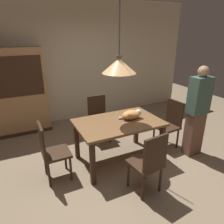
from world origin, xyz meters
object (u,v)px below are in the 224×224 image
object	(u,v)px
dining_table	(118,127)
hutch_bookcase	(20,94)
chair_near_front	(149,161)
chair_right_side	(170,122)
chair_left_side	(50,150)
cat_sleeping	(132,114)
chair_far_back	(98,116)
pendant_lamp	(119,66)
person_standing	(197,112)

from	to	relation	value
dining_table	hutch_bookcase	bearing A→B (deg)	124.90
chair_near_front	chair_right_side	bearing A→B (deg)	38.28
chair_left_side	hutch_bookcase	world-z (taller)	hutch_bookcase
cat_sleeping	hutch_bookcase	bearing A→B (deg)	129.71
cat_sleeping	hutch_bookcase	size ratio (longest dim) A/B	0.21
hutch_bookcase	dining_table	bearing A→B (deg)	-55.10
chair_far_back	chair_near_front	xyz separation A→B (m)	(0.00, -1.76, 0.00)
pendant_lamp	chair_left_side	bearing A→B (deg)	-179.99
chair_near_front	person_standing	distance (m)	1.45
dining_table	chair_far_back	size ratio (longest dim) A/B	1.51
dining_table	pendant_lamp	size ratio (longest dim) A/B	1.08
pendant_lamp	hutch_bookcase	bearing A→B (deg)	124.90
chair_right_side	dining_table	bearing A→B (deg)	-179.69
pendant_lamp	person_standing	world-z (taller)	pendant_lamp
dining_table	pendant_lamp	distance (m)	1.01
chair_right_side	chair_far_back	distance (m)	1.42
chair_far_back	pendant_lamp	distance (m)	1.45
chair_right_side	hutch_bookcase	xyz separation A→B (m)	(-2.50, 1.96, 0.38)
pendant_lamp	person_standing	size ratio (longest dim) A/B	0.80
chair_near_front	hutch_bookcase	world-z (taller)	hutch_bookcase
chair_left_side	hutch_bookcase	bearing A→B (deg)	96.97
dining_table	pendant_lamp	bearing A→B (deg)	104.04
chair_left_side	chair_right_side	bearing A→B (deg)	0.16
chair_far_back	chair_right_side	bearing A→B (deg)	-37.79
dining_table	hutch_bookcase	size ratio (longest dim) A/B	0.76
cat_sleeping	person_standing	xyz separation A→B (m)	(1.08, -0.40, -0.01)
chair_right_side	hutch_bookcase	world-z (taller)	hutch_bookcase
dining_table	cat_sleeping	size ratio (longest dim) A/B	3.58
person_standing	hutch_bookcase	bearing A→B (deg)	138.95
pendant_lamp	chair_far_back	bearing A→B (deg)	89.78
pendant_lamp	person_standing	distance (m)	1.64
pendant_lamp	cat_sleeping	bearing A→B (deg)	0.60
chair_left_side	person_standing	distance (m)	2.52
person_standing	chair_far_back	bearing A→B (deg)	136.35
chair_near_front	cat_sleeping	xyz separation A→B (m)	(0.25, 0.88, 0.32)
chair_right_side	pendant_lamp	world-z (taller)	pendant_lamp
person_standing	chair_right_side	bearing A→B (deg)	117.85
chair_left_side	chair_far_back	size ratio (longest dim) A/B	1.00
chair_left_side	person_standing	world-z (taller)	person_standing
hutch_bookcase	person_standing	bearing A→B (deg)	-41.05
chair_left_side	pendant_lamp	size ratio (longest dim) A/B	0.72
chair_left_side	cat_sleeping	xyz separation A→B (m)	(1.39, 0.00, 0.32)
chair_left_side	person_standing	xyz separation A→B (m)	(2.47, -0.40, 0.31)
chair_far_back	dining_table	bearing A→B (deg)	-90.22
chair_near_front	cat_sleeping	distance (m)	0.97
chair_right_side	chair_near_front	xyz separation A→B (m)	(-1.12, -0.88, 0.00)
hutch_bookcase	person_standing	xyz separation A→B (m)	(2.71, -2.36, -0.07)
dining_table	cat_sleeping	bearing A→B (deg)	0.60
hutch_bookcase	person_standing	world-z (taller)	hutch_bookcase
cat_sleeping	pendant_lamp	xyz separation A→B (m)	(-0.26, -0.00, 0.84)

